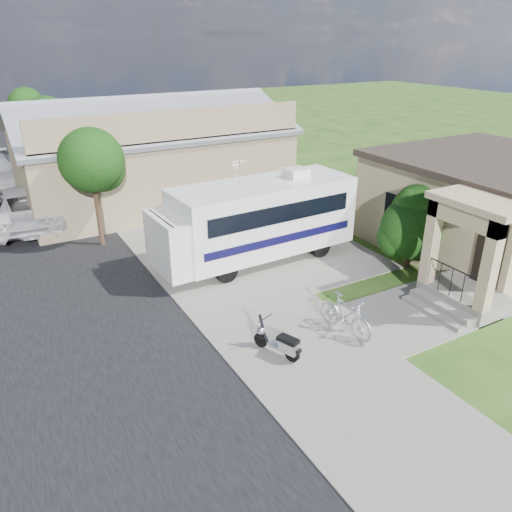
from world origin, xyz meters
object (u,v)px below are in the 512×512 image
bicycle (345,317)px  shrub (413,225)px  motorhome (257,218)px  scooter (280,343)px  pickup_truck (27,205)px  garden_hose (421,297)px

bicycle → shrub: bearing=18.0°
motorhome → scooter: size_ratio=5.33×
motorhome → scooter: motorhome is taller
motorhome → bicycle: motorhome is taller
scooter → shrub: bearing=-1.2°
shrub → pickup_truck: 16.01m
motorhome → bicycle: (-0.36, -5.54, -1.06)m
scooter → pickup_truck: 14.48m
bicycle → garden_hose: bicycle is taller
scooter → pickup_truck: (-4.28, 13.83, 0.44)m
bicycle → garden_hose: size_ratio=4.76×
bicycle → motorhome: bearing=77.4°
motorhome → garden_hose: 6.17m
shrub → pickup_truck: bearing=134.8°
scooter → garden_hose: bearing=-16.6°
pickup_truck → garden_hose: (9.78, -13.44, -0.78)m
motorhome → shrub: 5.47m
shrub → bicycle: size_ratio=1.60×
shrub → garden_hose: 2.95m
motorhome → pickup_truck: motorhome is taller
shrub → garden_hose: bearing=-125.6°
shrub → scooter: bearing=-160.5°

